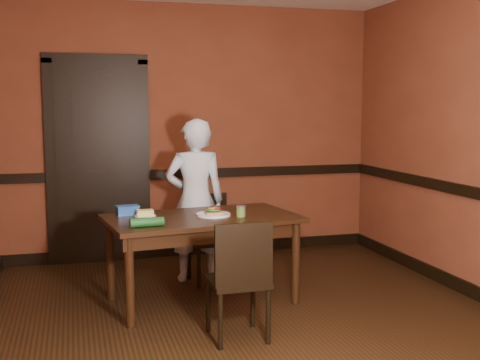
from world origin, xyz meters
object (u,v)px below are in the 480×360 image
sandwich_plate (213,213)px  food_tub (128,210)px  chair_near (237,279)px  cheese_saucer (145,214)px  chair_far (210,239)px  dining_table (202,259)px  person (195,200)px  sauce_jar (241,211)px

sandwich_plate → food_tub: 0.72m
food_tub → sandwich_plate: bearing=-25.4°
chair_near → cheese_saucer: 1.13m
chair_far → cheese_saucer: size_ratio=4.54×
dining_table → cheese_saucer: size_ratio=8.71×
chair_far → person: size_ratio=0.53×
person → sandwich_plate: size_ratio=5.35×
dining_table → chair_far: 0.57m
sandwich_plate → sauce_jar: 0.24m
chair_near → chair_far: bearing=-96.2°
dining_table → cheese_saucer: cheese_saucer is taller
chair_far → sandwich_plate: chair_far is taller
sauce_jar → food_tub: bearing=159.3°
chair_near → sandwich_plate: bearing=-93.0°
dining_table → chair_near: bearing=-93.0°
chair_near → sauce_jar: size_ratio=9.27×
dining_table → chair_far: size_ratio=1.92×
sauce_jar → food_tub: 0.95m
sauce_jar → cheese_saucer: sauce_jar is taller
chair_far → food_tub: 0.91m
person → chair_far: bearing=143.8°
person → sauce_jar: (0.23, -0.75, 0.01)m
chair_far → sauce_jar: (0.11, -0.65, 0.37)m
sauce_jar → cheese_saucer: (-0.75, 0.22, -0.02)m
chair_near → sauce_jar: (0.23, 0.73, 0.34)m
cheese_saucer → sauce_jar: bearing=-16.4°
cheese_saucer → person: bearing=45.4°
food_tub → person: bearing=25.4°
dining_table → sauce_jar: 0.52m
person → sauce_jar: size_ratio=16.38×
cheese_saucer → food_tub: 0.17m
cheese_saucer → chair_far: bearing=34.0°
sandwich_plate → chair_far: bearing=80.2°
sandwich_plate → person: bearing=92.0°
sauce_jar → food_tub: size_ratio=0.46×
person → sandwich_plate: person is taller
chair_far → sauce_jar: 0.76m
chair_far → person: (-0.12, 0.10, 0.35)m
chair_far → person: bearing=134.3°
dining_table → sauce_jar: size_ratio=16.73×
chair_far → food_tub: bearing=-162.6°
cheese_saucer → dining_table: bearing=-12.6°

